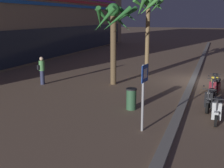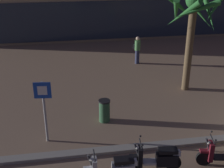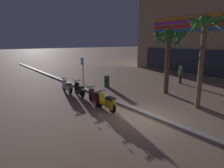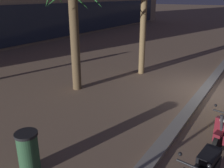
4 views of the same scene
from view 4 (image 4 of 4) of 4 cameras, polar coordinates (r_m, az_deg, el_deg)
The scene contains 3 objects.
ground_plane at distance 10.48m, azimuth 23.38°, elevation -1.94°, with size 200.00×200.00×0.00m, color #93755B.
curb_strip at distance 10.53m, azimuth 20.85°, elevation -1.14°, with size 60.00×0.36×0.12m, color gray.
litter_bin at distance 5.67m, azimuth -18.90°, elevation -14.74°, with size 0.48×0.48×0.95m.
Camera 4 is at (-9.76, -1.28, 3.61)m, focal length 39.27 mm.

